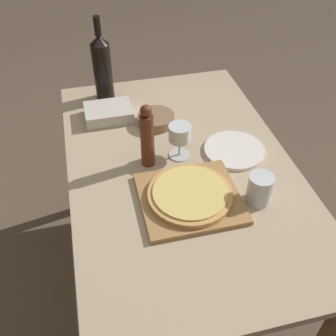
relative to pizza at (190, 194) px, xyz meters
The scene contains 11 objects.
ground_plane 0.80m from the pizza, 84.39° to the left, with size 12.00×12.00×0.00m, color brown.
dining_table 0.22m from the pizza, 84.39° to the left, with size 0.82×1.30×0.75m.
cutting_board 0.02m from the pizza, 82.87° to the left, with size 0.33×0.30×0.02m.
pizza is the anchor object (origin of this frame).
wine_bottle 0.74m from the pizza, 105.56° to the left, with size 0.08×0.08×0.37m.
pepper_mill 0.25m from the pizza, 114.29° to the left, with size 0.05×0.05×0.25m.
wine_glass 0.24m from the pizza, 83.81° to the left, with size 0.08×0.08×0.14m.
small_bowl 0.46m from the pizza, 92.06° to the left, with size 0.15×0.15×0.04m.
drinking_tumbler 0.23m from the pizza, 14.37° to the right, with size 0.08×0.08×0.11m.
dinner_plate 0.31m from the pizza, 41.07° to the left, with size 0.23×0.23×0.01m.
food_container 0.58m from the pizza, 110.44° to the left, with size 0.20×0.15×0.05m.
Camera 1 is at (-0.30, -1.04, 1.72)m, focal length 42.00 mm.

